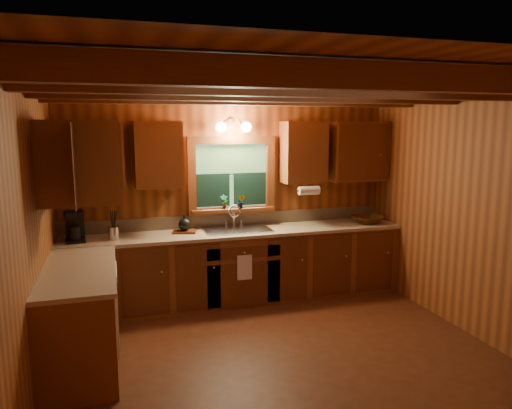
{
  "coord_description": "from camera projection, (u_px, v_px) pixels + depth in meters",
  "views": [
    {
      "loc": [
        -1.45,
        -3.99,
        2.18
      ],
      "look_at": [
        0.0,
        0.8,
        1.35
      ],
      "focal_mm": 33.52,
      "sensor_mm": 36.0,
      "label": 1
    }
  ],
  "objects": [
    {
      "name": "potted_plant_right",
      "position": [
        241.0,
        201.0,
        6.06
      ],
      "size": [
        0.12,
        0.11,
        0.18
      ],
      "primitive_type": "imported",
      "rotation": [
        0.0,
        0.0,
        -0.39
      ],
      "color": "#552712",
      "rests_on": "window_sill"
    },
    {
      "name": "room",
      "position": [
        282.0,
        224.0,
        4.33
      ],
      "size": [
        4.2,
        4.2,
        4.2
      ],
      "color": "#502713",
      "rests_on": "ground"
    },
    {
      "name": "ceiling_beams",
      "position": [
        283.0,
        89.0,
        4.13
      ],
      "size": [
        4.2,
        2.54,
        0.18
      ],
      "color": "brown",
      "rests_on": "room"
    },
    {
      "name": "base_cabinets",
      "position": [
        203.0,
        278.0,
        5.54
      ],
      "size": [
        4.2,
        2.22,
        0.86
      ],
      "color": "brown",
      "rests_on": "ground"
    },
    {
      "name": "window",
      "position": [
        232.0,
        177.0,
        6.05
      ],
      "size": [
        1.12,
        0.08,
        1.0
      ],
      "color": "brown",
      "rests_on": "room"
    },
    {
      "name": "cutting_board",
      "position": [
        185.0,
        232.0,
        5.78
      ],
      "size": [
        0.31,
        0.26,
        0.02
      ],
      "primitive_type": "cube",
      "rotation": [
        0.0,
        0.0,
        -0.25
      ],
      "color": "#552712",
      "rests_on": "countertop"
    },
    {
      "name": "window_sill",
      "position": [
        233.0,
        210.0,
        6.08
      ],
      "size": [
        1.06,
        0.14,
        0.04
      ],
      "primitive_type": "cube",
      "color": "brown",
      "rests_on": "room"
    },
    {
      "name": "coffee_maker",
      "position": [
        75.0,
        227.0,
        5.32
      ],
      "size": [
        0.19,
        0.24,
        0.34
      ],
      "rotation": [
        0.0,
        0.0,
        0.2
      ],
      "color": "black",
      "rests_on": "countertop"
    },
    {
      "name": "upper_cabinets",
      "position": [
        193.0,
        156.0,
        5.42
      ],
      "size": [
        4.19,
        1.77,
        0.78
      ],
      "color": "brown",
      "rests_on": "room"
    },
    {
      "name": "wicker_basket",
      "position": [
        367.0,
        219.0,
        6.33
      ],
      "size": [
        0.4,
        0.4,
        0.1
      ],
      "primitive_type": "imported",
      "rotation": [
        0.0,
        0.0,
        0.01
      ],
      "color": "#48230C",
      "rests_on": "countertop"
    },
    {
      "name": "countertop",
      "position": [
        204.0,
        240.0,
        5.48
      ],
      "size": [
        4.2,
        2.24,
        0.04
      ],
      "color": "tan",
      "rests_on": "base_cabinets"
    },
    {
      "name": "utensil_crock",
      "position": [
        114.0,
        232.0,
        5.42
      ],
      "size": [
        0.12,
        0.12,
        0.33
      ],
      "rotation": [
        0.0,
        0.0,
        0.13
      ],
      "color": "silver",
      "rests_on": "countertop"
    },
    {
      "name": "paper_towel_roll",
      "position": [
        309.0,
        190.0,
        6.03
      ],
      "size": [
        0.27,
        0.11,
        0.11
      ],
      "primitive_type": "cylinder",
      "rotation": [
        0.0,
        1.57,
        0.0
      ],
      "color": "white",
      "rests_on": "upper_cabinets"
    },
    {
      "name": "sink",
      "position": [
        237.0,
        234.0,
        5.91
      ],
      "size": [
        0.82,
        0.48,
        0.43
      ],
      "color": "silver",
      "rests_on": "countertop"
    },
    {
      "name": "dishwasher_panel",
      "position": [
        117.0,
        306.0,
        4.69
      ],
      "size": [
        0.02,
        0.6,
        0.8
      ],
      "primitive_type": "cube",
      "color": "white",
      "rests_on": "base_cabinets"
    },
    {
      "name": "dish_towel",
      "position": [
        245.0,
        267.0,
        5.65
      ],
      "size": [
        0.18,
        0.01,
        0.3
      ],
      "primitive_type": "cube",
      "color": "white",
      "rests_on": "base_cabinets"
    },
    {
      "name": "wall_sconce",
      "position": [
        234.0,
        127.0,
        5.84
      ],
      "size": [
        0.45,
        0.21,
        0.17
      ],
      "color": "black",
      "rests_on": "room"
    },
    {
      "name": "backsplash",
      "position": [
        232.0,
        220.0,
        6.16
      ],
      "size": [
        4.2,
        0.02,
        0.16
      ],
      "primitive_type": "cube",
      "color": "tan",
      "rests_on": "room"
    },
    {
      "name": "teakettle",
      "position": [
        184.0,
        224.0,
        5.76
      ],
      "size": [
        0.15,
        0.15,
        0.19
      ],
      "rotation": [
        0.0,
        0.0,
        -0.15
      ],
      "color": "black",
      "rests_on": "cutting_board"
    },
    {
      "name": "potted_plant_left",
      "position": [
        224.0,
        202.0,
        6.01
      ],
      "size": [
        0.1,
        0.07,
        0.18
      ],
      "primitive_type": "imported",
      "rotation": [
        0.0,
        0.0,
        0.02
      ],
      "color": "#552712",
      "rests_on": "window_sill"
    }
  ]
}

